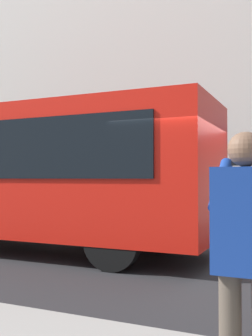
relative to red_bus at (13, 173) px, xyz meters
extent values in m
plane|color=#232326|center=(-4.28, 0.09, -1.68)|extent=(60.00, 60.00, 0.00)
cube|color=beige|center=(-4.28, -6.71, 4.32)|extent=(28.00, 0.80, 12.00)
cube|color=red|center=(-0.02, -0.01, 0.02)|extent=(9.00, 2.50, 2.60)
cylinder|color=black|center=(-3.02, -1.11, -1.18)|extent=(1.00, 0.28, 1.00)
cylinder|color=black|center=(-3.02, 1.09, -1.18)|extent=(1.00, 0.28, 1.00)
cube|color=navy|center=(-5.66, 4.62, -0.38)|extent=(0.40, 0.24, 0.66)
sphere|color=brown|center=(-5.66, 4.62, 0.06)|extent=(0.22, 0.22, 0.22)
cylinder|color=navy|center=(-5.48, 4.46, -0.16)|extent=(0.09, 0.48, 0.37)
cube|color=black|center=(-5.56, 4.32, 0.04)|extent=(0.07, 0.01, 0.14)
camera|label=1|loc=(-6.01, 7.20, -0.12)|focal=43.08mm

